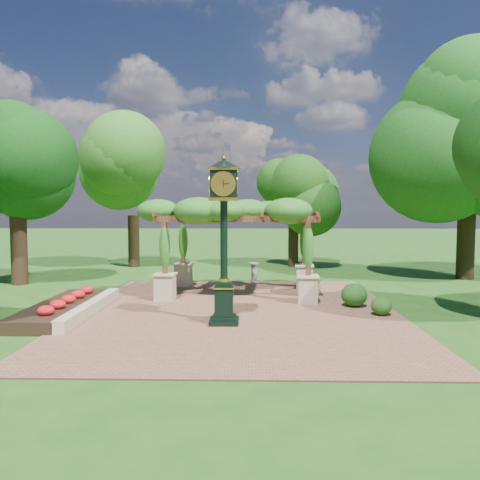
{
  "coord_description": "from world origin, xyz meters",
  "views": [
    {
      "loc": [
        0.39,
        -13.73,
        3.34
      ],
      "look_at": [
        0.0,
        2.5,
        2.2
      ],
      "focal_mm": 35.0,
      "sensor_mm": 36.0,
      "label": 1
    }
  ],
  "objects": [
    {
      "name": "ground",
      "position": [
        0.0,
        0.0,
        0.0
      ],
      "size": [
        120.0,
        120.0,
        0.0
      ],
      "primitive_type": "plane",
      "color": "#1E4714",
      "rests_on": "ground"
    },
    {
      "name": "pergola",
      "position": [
        -0.05,
        3.96,
        3.01
      ],
      "size": [
        6.08,
        4.07,
        3.67
      ],
      "rotation": [
        0.0,
        0.0,
        -0.07
      ],
      "color": "#C0AE8F",
      "rests_on": "brick_plaza"
    },
    {
      "name": "tree_north",
      "position": [
        2.76,
        12.53,
        4.2
      ],
      "size": [
        3.29,
        3.29,
        6.13
      ],
      "color": "#352215",
      "rests_on": "ground"
    },
    {
      "name": "pedestal_clock",
      "position": [
        -0.38,
        -0.63,
        2.83
      ],
      "size": [
        0.94,
        0.94,
        4.73
      ],
      "rotation": [
        0.0,
        0.0,
        0.01
      ],
      "color": "black",
      "rests_on": "brick_plaza"
    },
    {
      "name": "sundial",
      "position": [
        0.51,
        7.05,
        0.37
      ],
      "size": [
        0.62,
        0.62,
        0.85
      ],
      "rotation": [
        0.0,
        0.0,
        -0.41
      ],
      "color": "gray",
      "rests_on": "ground"
    },
    {
      "name": "tree_east_far",
      "position": [
        10.36,
        8.15,
        7.0
      ],
      "size": [
        5.67,
        5.67,
        10.18
      ],
      "color": "black",
      "rests_on": "ground"
    },
    {
      "name": "tree_west_far",
      "position": [
        -6.21,
        12.27,
        5.11
      ],
      "size": [
        4.09,
        4.09,
        7.44
      ],
      "color": "black",
      "rests_on": "ground"
    },
    {
      "name": "shrub_back",
      "position": [
        3.04,
        5.92,
        0.3
      ],
      "size": [
        0.7,
        0.7,
        0.52
      ],
      "primitive_type": "ellipsoid",
      "rotation": [
        0.0,
        0.0,
        -0.24
      ],
      "color": "#235619",
      "rests_on": "brick_plaza"
    },
    {
      "name": "border_wall",
      "position": [
        -4.6,
        0.5,
        0.2
      ],
      "size": [
        0.35,
        5.0,
        0.4
      ],
      "primitive_type": "cube",
      "color": "#C6B793",
      "rests_on": "ground"
    },
    {
      "name": "shrub_front",
      "position": [
        4.38,
        0.49,
        0.32
      ],
      "size": [
        0.68,
        0.68,
        0.57
      ],
      "primitive_type": "ellipsoid",
      "rotation": [
        0.0,
        0.0,
        -0.08
      ],
      "color": "#225217",
      "rests_on": "brick_plaza"
    },
    {
      "name": "tree_west_near",
      "position": [
        -9.65,
        6.14,
        5.98
      ],
      "size": [
        4.05,
        4.05,
        8.73
      ],
      "color": "#392216",
      "rests_on": "ground"
    },
    {
      "name": "brick_plaza",
      "position": [
        0.0,
        1.0,
        0.02
      ],
      "size": [
        10.0,
        12.0,
        0.04
      ],
      "primitive_type": "cube",
      "color": "brown",
      "rests_on": "ground"
    },
    {
      "name": "flower_bed",
      "position": [
        -5.5,
        0.5,
        0.18
      ],
      "size": [
        1.5,
        5.0,
        0.36
      ],
      "primitive_type": "cube",
      "color": "red",
      "rests_on": "ground"
    },
    {
      "name": "shrub_mid",
      "position": [
        3.82,
        1.73,
        0.43
      ],
      "size": [
        0.97,
        0.97,
        0.77
      ],
      "primitive_type": "ellipsoid",
      "rotation": [
        0.0,
        0.0,
        -0.14
      ],
      "color": "#1D5417",
      "rests_on": "brick_plaza"
    }
  ]
}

